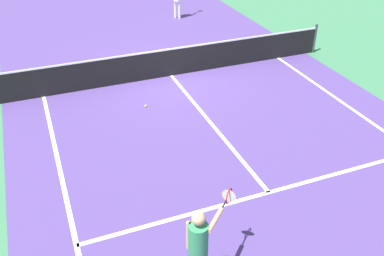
{
  "coord_description": "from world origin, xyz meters",
  "views": [
    {
      "loc": [
        -4.19,
        -12.48,
        6.13
      ],
      "look_at": [
        -1.16,
        -4.82,
        1.0
      ],
      "focal_mm": 40.41,
      "sensor_mm": 36.0,
      "label": 1
    }
  ],
  "objects": [
    {
      "name": "line_sideline_left",
      "position": [
        -4.11,
        -5.95,
        0.0
      ],
      "size": [
        0.1,
        11.89,
        0.01
      ],
      "primitive_type": "cube",
      "color": "white",
      "rests_on": "ground_plane"
    },
    {
      "name": "line_service_near",
      "position": [
        0.0,
        -6.4,
        0.0
      ],
      "size": [
        8.22,
        0.1,
        0.01
      ],
      "primitive_type": "cube",
      "color": "white",
      "rests_on": "ground_plane"
    },
    {
      "name": "ground_plane",
      "position": [
        0.0,
        0.0,
        0.0
      ],
      "size": [
        60.0,
        60.0,
        0.0
      ],
      "primitive_type": "plane",
      "color": "#38724C"
    },
    {
      "name": "net",
      "position": [
        0.0,
        0.0,
        0.49
      ],
      "size": [
        11.28,
        0.09,
        1.07
      ],
      "color": "#33383D",
      "rests_on": "ground_plane"
    },
    {
      "name": "tennis_ball_near_net",
      "position": [
        -1.4,
        -1.75,
        0.03
      ],
      "size": [
        0.07,
        0.07,
        0.07
      ],
      "primitive_type": "sphere",
      "color": "#CCE033",
      "rests_on": "ground_plane"
    },
    {
      "name": "court_surface_inbounds",
      "position": [
        0.0,
        0.0,
        0.0
      ],
      "size": [
        10.62,
        24.4,
        0.0
      ],
      "primitive_type": "cube",
      "color": "#4C387A",
      "rests_on": "ground_plane"
    },
    {
      "name": "player_near",
      "position": [
        -2.3,
        -8.02,
        1.01
      ],
      "size": [
        1.03,
        0.77,
        1.63
      ],
      "color": "#3F7247",
      "rests_on": "ground_plane"
    },
    {
      "name": "tennis_ball_mid_court",
      "position": [
        -0.01,
        -4.29,
        0.03
      ],
      "size": [
        0.07,
        0.07,
        0.07
      ],
      "primitive_type": "sphere",
      "color": "#CCE033",
      "rests_on": "ground_plane"
    },
    {
      "name": "line_center_service",
      "position": [
        0.0,
        -3.2,
        0.0
      ],
      "size": [
        0.1,
        6.4,
        0.01
      ],
      "primitive_type": "cube",
      "color": "white",
      "rests_on": "ground_plane"
    }
  ]
}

